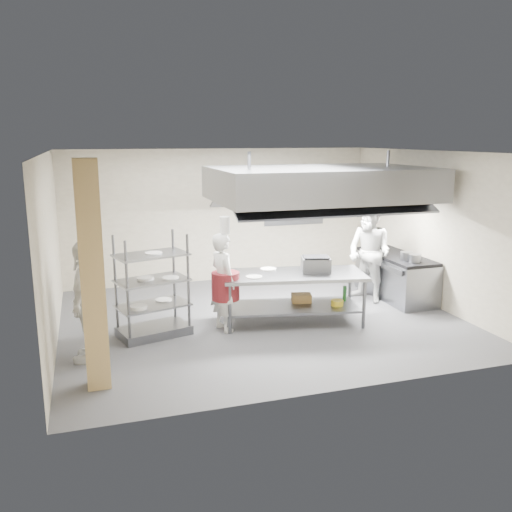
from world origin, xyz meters
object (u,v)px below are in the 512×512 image
object	(u,v)px
chef_line	(369,253)
stockpot	(406,256)
cooking_range	(396,277)
chef_plating	(87,301)
pass_rack	(152,286)
chef_head	(223,282)
griddle	(316,264)
island	(293,298)

from	to	relation	value
chef_line	stockpot	distance (m)	0.72
cooking_range	stockpot	distance (m)	0.75
cooking_range	chef_plating	distance (m)	6.27
pass_rack	chef_plating	size ratio (longest dim) A/B	0.95
pass_rack	chef_head	distance (m)	1.18
griddle	chef_line	bearing A→B (deg)	42.41
pass_rack	cooking_range	world-z (taller)	pass_rack
chef_line	griddle	size ratio (longest dim) A/B	3.96
island	chef_line	world-z (taller)	chef_line
chef_line	chef_plating	xyz separation A→B (m)	(-5.42, -1.39, -0.09)
stockpot	chef_plating	bearing A→B (deg)	-170.89
island	chef_head	bearing A→B (deg)	-170.15
chef_line	island	bearing A→B (deg)	-90.37
island	chef_line	size ratio (longest dim) A/B	1.25
island	chef_line	distance (m)	2.15
island	cooking_range	xyz separation A→B (m)	(2.59, 0.83, -0.04)
pass_rack	chef_plating	xyz separation A→B (m)	(-1.04, -0.73, 0.05)
chef_plating	griddle	distance (m)	3.98
griddle	chef_plating	bearing A→B (deg)	-154.98
chef_head	chef_plating	size ratio (longest dim) A/B	0.94
island	griddle	world-z (taller)	griddle
chef_head	chef_plating	xyz separation A→B (m)	(-2.22, -0.64, 0.05)
stockpot	chef_head	bearing A→B (deg)	-175.14
chef_line	chef_plating	world-z (taller)	chef_line
chef_line	griddle	xyz separation A→B (m)	(-1.49, -0.75, 0.04)
island	pass_rack	size ratio (longest dim) A/B	1.45
pass_rack	cooking_range	xyz separation A→B (m)	(5.04, 0.71, -0.44)
chef_head	island	bearing A→B (deg)	-106.55
chef_head	griddle	xyz separation A→B (m)	(1.71, 0.00, 0.18)
pass_rack	stockpot	size ratio (longest dim) A/B	7.24
chef_head	stockpot	distance (m)	3.78
island	chef_plating	world-z (taller)	chef_plating
chef_head	chef_line	bearing A→B (deg)	-92.14
stockpot	cooking_range	bearing A→B (deg)	78.92
pass_rack	griddle	distance (m)	2.89
chef_plating	chef_line	bearing A→B (deg)	120.56
cooking_range	chef_head	world-z (taller)	chef_head
stockpot	chef_line	bearing A→B (deg)	142.64
chef_plating	stockpot	size ratio (longest dim) A/B	7.63
island	stockpot	bearing A→B (deg)	18.86
chef_line	griddle	distance (m)	1.67
chef_head	chef_plating	distance (m)	2.31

